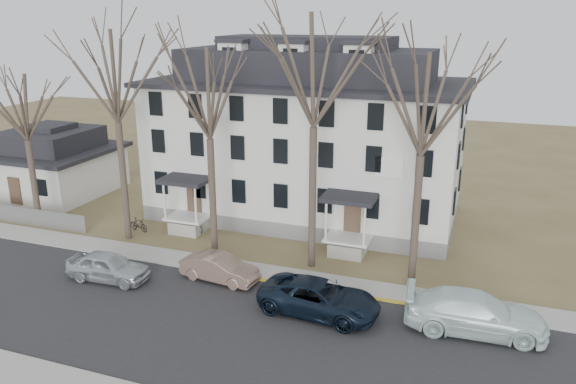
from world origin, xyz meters
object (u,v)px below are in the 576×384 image
at_px(tree_center, 314,62).
at_px(bicycle_left, 194,225).
at_px(car_tan, 220,269).
at_px(tree_mid_left, 208,87).
at_px(bicycle_right, 139,225).
at_px(tree_far_left, 113,70).
at_px(tree_bungalow, 22,103).
at_px(tree_mid_right, 425,98).
at_px(car_navy, 319,299).
at_px(car_white, 475,314).
at_px(boarding_house, 307,138).
at_px(small_house, 54,164).
at_px(car_silver, 108,267).

distance_m(tree_center, bicycle_left, 13.88).
bearing_deg(car_tan, tree_center, -43.46).
relative_size(tree_mid_left, bicycle_right, 8.53).
xyz_separation_m(tree_far_left, tree_bungalow, (-7.00, 0.00, -2.22)).
height_order(tree_mid_right, car_navy, tree_mid_right).
bearing_deg(car_tan, car_navy, -98.23).
bearing_deg(bicycle_right, tree_far_left, -166.83).
distance_m(tree_far_left, car_white, 23.19).
bearing_deg(boarding_house, tree_mid_right, -43.81).
bearing_deg(bicycle_left, tree_bungalow, 123.48).
relative_size(tree_mid_left, tree_center, 0.87).
bearing_deg(tree_far_left, tree_mid_right, 0.00).
height_order(car_tan, bicycle_left, car_tan).
height_order(small_house, tree_mid_left, tree_mid_left).
height_order(tree_center, bicycle_left, tree_center).
relative_size(boarding_house, bicycle_left, 11.85).
relative_size(tree_bungalow, car_tan, 2.57).
height_order(tree_mid_left, car_navy, tree_mid_left).
bearing_deg(car_silver, bicycle_right, 18.63).
xyz_separation_m(tree_far_left, tree_mid_left, (6.00, 0.00, -0.74)).
bearing_deg(tree_far_left, tree_center, 0.00).
bearing_deg(tree_mid_right, boarding_house, 136.19).
xyz_separation_m(small_house, car_tan, (19.03, -9.59, -1.56)).
xyz_separation_m(small_house, tree_bungalow, (4.00, -6.20, 5.87)).
xyz_separation_m(small_house, tree_far_left, (11.00, -6.20, 8.09)).
distance_m(car_navy, car_white, 6.91).
height_order(tree_mid_right, bicycle_right, tree_mid_right).
height_order(car_silver, car_navy, car_navy).
height_order(boarding_house, tree_mid_left, tree_mid_left).
bearing_deg(tree_center, small_house, 164.92).
distance_m(car_tan, bicycle_right, 9.23).
distance_m(boarding_house, tree_mid_right, 12.51).
xyz_separation_m(tree_center, bicycle_right, (-12.01, 1.14, -10.64)).
height_order(car_navy, bicycle_left, car_navy).
bearing_deg(tree_bungalow, car_tan, -12.73).
xyz_separation_m(car_navy, car_white, (6.86, 0.83, 0.10)).
relative_size(boarding_house, tree_mid_right, 1.63).
height_order(tree_mid_right, car_silver, tree_mid_right).
bearing_deg(bicycle_left, tree_center, -83.41).
xyz_separation_m(small_house, tree_center, (23.00, -6.20, 8.84)).
distance_m(small_house, tree_mid_left, 19.53).
relative_size(tree_mid_right, bicycle_right, 8.53).
relative_size(tree_mid_right, car_white, 2.10).
relative_size(boarding_house, tree_far_left, 1.52).
bearing_deg(tree_mid_right, tree_far_left, 180.00).
xyz_separation_m(small_house, bicycle_right, (10.99, -5.06, -1.80)).
bearing_deg(bicycle_left, car_silver, -165.02).
xyz_separation_m(tree_mid_left, tree_bungalow, (-13.00, 0.00, -1.48)).
distance_m(car_tan, car_white, 12.76).
distance_m(car_silver, bicycle_right, 6.95).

